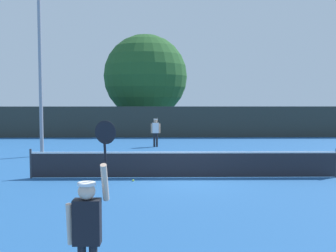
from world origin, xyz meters
name	(u,v)px	position (x,y,z in m)	size (l,w,h in m)	color
ground_plane	(184,178)	(0.00, 0.00, 0.00)	(120.00, 120.00, 0.00)	#235693
tennis_net	(184,164)	(0.00, 0.00, 0.51)	(11.28, 0.08, 1.07)	#232328
perimeter_fence	(173,122)	(0.00, 15.56, 1.16)	(37.46, 0.12, 2.32)	#2D332D
player_serving	(88,223)	(-1.85, -9.10, 1.15)	(0.67, 0.40, 2.59)	black
player_receiving	(156,130)	(-1.21, 9.59, 1.04)	(0.57, 0.25, 1.69)	white
tennis_ball	(133,180)	(-1.83, -0.63, 0.03)	(0.07, 0.07, 0.07)	#CCE033
light_pole	(40,48)	(-6.90, 5.77, 5.41)	(1.18, 0.28, 9.66)	gray
large_tree	(145,76)	(-2.26, 20.52, 4.82)	(7.19, 7.19, 8.42)	brown
parked_car_near	(238,122)	(6.23, 22.53, 0.78)	(2.00, 4.25, 1.69)	#B7B7BC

